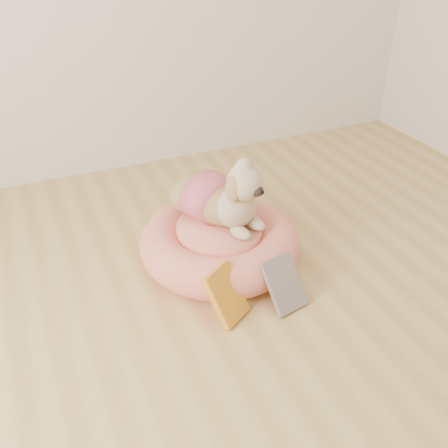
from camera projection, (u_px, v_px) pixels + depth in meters
name	position (u px, v px, depth m)	size (l,w,h in m)	color
pet_bed	(220.00, 243.00, 2.26)	(0.72, 0.72, 0.19)	#F46D5F
dog	(220.00, 185.00, 2.15)	(0.33, 0.48, 0.35)	brown
book_yellow	(226.00, 295.00, 1.93)	(0.15, 0.03, 0.23)	yellow
book_white	(284.00, 284.00, 2.00)	(0.15, 0.02, 0.22)	silver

